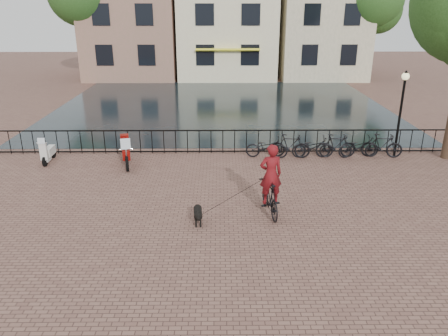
{
  "coord_description": "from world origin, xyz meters",
  "views": [
    {
      "loc": [
        -0.12,
        -9.66,
        5.98
      ],
      "look_at": [
        0.0,
        3.0,
        1.2
      ],
      "focal_mm": 35.0,
      "sensor_mm": 36.0,
      "label": 1
    }
  ],
  "objects_px": {
    "lamp_post": "(402,99)",
    "scooter": "(48,148)",
    "cyclist": "(270,184)",
    "dog": "(198,215)",
    "motorcycle": "(126,149)"
  },
  "relations": [
    {
      "from": "lamp_post",
      "to": "cyclist",
      "type": "distance_m",
      "value": 8.04
    },
    {
      "from": "motorcycle",
      "to": "lamp_post",
      "type": "bearing_deg",
      "value": -8.3
    },
    {
      "from": "lamp_post",
      "to": "scooter",
      "type": "distance_m",
      "value": 14.32
    },
    {
      "from": "cyclist",
      "to": "scooter",
      "type": "distance_m",
      "value": 9.61
    },
    {
      "from": "motorcycle",
      "to": "scooter",
      "type": "bearing_deg",
      "value": 159.74
    },
    {
      "from": "lamp_post",
      "to": "scooter",
      "type": "xyz_separation_m",
      "value": [
        -14.2,
        -0.64,
        -1.78
      ]
    },
    {
      "from": "dog",
      "to": "lamp_post",
      "type": "bearing_deg",
      "value": 32.59
    },
    {
      "from": "lamp_post",
      "to": "dog",
      "type": "distance_m",
      "value": 10.19
    },
    {
      "from": "lamp_post",
      "to": "dog",
      "type": "bearing_deg",
      "value": -142.99
    },
    {
      "from": "motorcycle",
      "to": "scooter",
      "type": "height_order",
      "value": "motorcycle"
    },
    {
      "from": "lamp_post",
      "to": "scooter",
      "type": "height_order",
      "value": "lamp_post"
    },
    {
      "from": "cyclist",
      "to": "dog",
      "type": "xyz_separation_m",
      "value": [
        -2.13,
        -0.64,
        -0.69
      ]
    },
    {
      "from": "lamp_post",
      "to": "cyclist",
      "type": "xyz_separation_m",
      "value": [
        -5.83,
        -5.36,
        -1.4
      ]
    },
    {
      "from": "lamp_post",
      "to": "cyclist",
      "type": "bearing_deg",
      "value": -137.43
    },
    {
      "from": "cyclist",
      "to": "dog",
      "type": "height_order",
      "value": "cyclist"
    }
  ]
}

